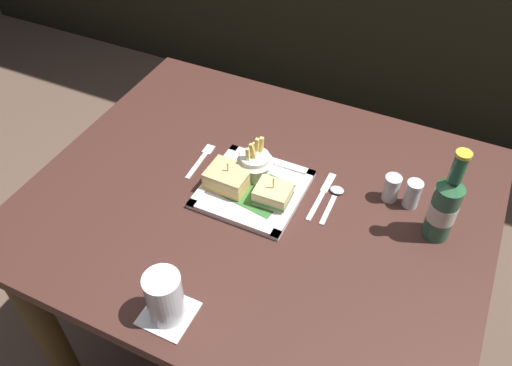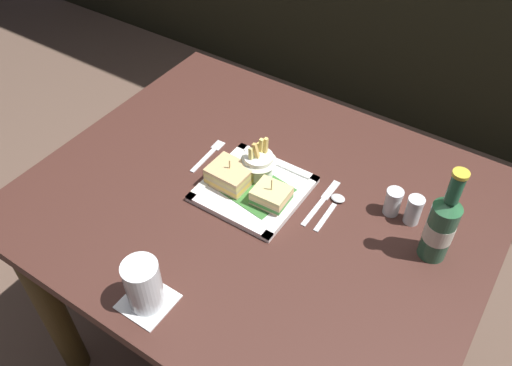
{
  "view_description": "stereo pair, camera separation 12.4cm",
  "coord_description": "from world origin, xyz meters",
  "px_view_note": "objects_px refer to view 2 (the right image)",
  "views": [
    {
      "loc": [
        0.37,
        -0.79,
        1.66
      ],
      "look_at": [
        -0.01,
        0.01,
        0.78
      ],
      "focal_mm": 36.47,
      "sensor_mm": 36.0,
      "label": 1
    },
    {
      "loc": [
        0.48,
        -0.73,
        1.66
      ],
      "look_at": [
        -0.01,
        0.01,
        0.78
      ],
      "focal_mm": 36.47,
      "sensor_mm": 36.0,
      "label": 2
    }
  ],
  "objects_px": {
    "fork": "(209,154)",
    "salt_shaker": "(393,203)",
    "sandwich_half_left": "(230,175)",
    "dining_table": "(258,235)",
    "beer_bottle": "(441,226)",
    "water_glass": "(144,287)",
    "fries_cup": "(258,161)",
    "knife": "(322,201)",
    "spoon": "(335,203)",
    "sandwich_half_right": "(271,195)",
    "pepper_shaker": "(413,212)",
    "square_plate": "(254,189)"
  },
  "relations": [
    {
      "from": "beer_bottle",
      "to": "sandwich_half_left",
      "type": "bearing_deg",
      "value": -171.86
    },
    {
      "from": "sandwich_half_right",
      "to": "fries_cup",
      "type": "distance_m",
      "value": 0.1
    },
    {
      "from": "square_plate",
      "to": "pepper_shaker",
      "type": "height_order",
      "value": "pepper_shaker"
    },
    {
      "from": "spoon",
      "to": "knife",
      "type": "bearing_deg",
      "value": -169.25
    },
    {
      "from": "square_plate",
      "to": "spoon",
      "type": "xyz_separation_m",
      "value": [
        0.19,
        0.07,
        -0.0
      ]
    },
    {
      "from": "square_plate",
      "to": "sandwich_half_left",
      "type": "distance_m",
      "value": 0.07
    },
    {
      "from": "sandwich_half_left",
      "to": "water_glass",
      "type": "xyz_separation_m",
      "value": [
        0.06,
        -0.37,
        0.02
      ]
    },
    {
      "from": "beer_bottle",
      "to": "sandwich_half_right",
      "type": "bearing_deg",
      "value": -169.3
    },
    {
      "from": "sandwich_half_left",
      "to": "fork",
      "type": "height_order",
      "value": "sandwich_half_left"
    },
    {
      "from": "fries_cup",
      "to": "salt_shaker",
      "type": "height_order",
      "value": "fries_cup"
    },
    {
      "from": "sandwich_half_left",
      "to": "dining_table",
      "type": "bearing_deg",
      "value": -0.55
    },
    {
      "from": "beer_bottle",
      "to": "fork",
      "type": "xyz_separation_m",
      "value": [
        -0.6,
        -0.01,
        -0.09
      ]
    },
    {
      "from": "knife",
      "to": "sandwich_half_right",
      "type": "bearing_deg",
      "value": -141.52
    },
    {
      "from": "dining_table",
      "to": "salt_shaker",
      "type": "distance_m",
      "value": 0.36
    },
    {
      "from": "fork",
      "to": "water_glass",
      "type": "bearing_deg",
      "value": -68.45
    },
    {
      "from": "fork",
      "to": "fries_cup",
      "type": "bearing_deg",
      "value": -0.03
    },
    {
      "from": "sandwich_half_right",
      "to": "pepper_shaker",
      "type": "height_order",
      "value": "sandwich_half_right"
    },
    {
      "from": "fork",
      "to": "salt_shaker",
      "type": "bearing_deg",
      "value": 8.61
    },
    {
      "from": "fork",
      "to": "spoon",
      "type": "xyz_separation_m",
      "value": [
        0.36,
        0.02,
        0.0
      ]
    },
    {
      "from": "beer_bottle",
      "to": "spoon",
      "type": "xyz_separation_m",
      "value": [
        -0.24,
        0.01,
        -0.09
      ]
    },
    {
      "from": "fries_cup",
      "to": "fork",
      "type": "bearing_deg",
      "value": 179.97
    },
    {
      "from": "sandwich_half_right",
      "to": "beer_bottle",
      "type": "relative_size",
      "value": 0.35
    },
    {
      "from": "beer_bottle",
      "to": "salt_shaker",
      "type": "xyz_separation_m",
      "value": [
        -0.12,
        0.06,
        -0.06
      ]
    },
    {
      "from": "sandwich_half_right",
      "to": "salt_shaker",
      "type": "height_order",
      "value": "sandwich_half_right"
    },
    {
      "from": "fork",
      "to": "sandwich_half_right",
      "type": "bearing_deg",
      "value": -14.83
    },
    {
      "from": "fries_cup",
      "to": "pepper_shaker",
      "type": "bearing_deg",
      "value": 10.98
    },
    {
      "from": "fries_cup",
      "to": "beer_bottle",
      "type": "distance_m",
      "value": 0.45
    },
    {
      "from": "fork",
      "to": "salt_shaker",
      "type": "xyz_separation_m",
      "value": [
        0.48,
        0.07,
        0.03
      ]
    },
    {
      "from": "dining_table",
      "to": "fries_cup",
      "type": "relative_size",
      "value": 10.19
    },
    {
      "from": "knife",
      "to": "spoon",
      "type": "distance_m",
      "value": 0.03
    },
    {
      "from": "sandwich_half_right",
      "to": "beer_bottle",
      "type": "bearing_deg",
      "value": 10.7
    },
    {
      "from": "spoon",
      "to": "fork",
      "type": "bearing_deg",
      "value": -176.59
    },
    {
      "from": "square_plate",
      "to": "knife",
      "type": "xyz_separation_m",
      "value": [
        0.16,
        0.06,
        -0.01
      ]
    },
    {
      "from": "salt_shaker",
      "to": "beer_bottle",
      "type": "bearing_deg",
      "value": -27.64
    },
    {
      "from": "dining_table",
      "to": "fork",
      "type": "xyz_separation_m",
      "value": [
        -0.2,
        0.06,
        0.14
      ]
    },
    {
      "from": "beer_bottle",
      "to": "fork",
      "type": "relative_size",
      "value": 1.76
    },
    {
      "from": "fork",
      "to": "salt_shaker",
      "type": "distance_m",
      "value": 0.49
    },
    {
      "from": "square_plate",
      "to": "pepper_shaker",
      "type": "xyz_separation_m",
      "value": [
        0.36,
        0.12,
        0.03
      ]
    },
    {
      "from": "water_glass",
      "to": "knife",
      "type": "distance_m",
      "value": 0.48
    },
    {
      "from": "spoon",
      "to": "sandwich_half_right",
      "type": "bearing_deg",
      "value": -146.86
    },
    {
      "from": "beer_bottle",
      "to": "water_glass",
      "type": "xyz_separation_m",
      "value": [
        -0.43,
        -0.44,
        -0.04
      ]
    },
    {
      "from": "square_plate",
      "to": "water_glass",
      "type": "bearing_deg",
      "value": -90.55
    },
    {
      "from": "square_plate",
      "to": "knife",
      "type": "relative_size",
      "value": 1.38
    },
    {
      "from": "square_plate",
      "to": "sandwich_half_right",
      "type": "distance_m",
      "value": 0.07
    },
    {
      "from": "spoon",
      "to": "fries_cup",
      "type": "bearing_deg",
      "value": -174.0
    },
    {
      "from": "square_plate",
      "to": "beer_bottle",
      "type": "height_order",
      "value": "beer_bottle"
    },
    {
      "from": "water_glass",
      "to": "fork",
      "type": "height_order",
      "value": "water_glass"
    },
    {
      "from": "knife",
      "to": "water_glass",
      "type": "bearing_deg",
      "value": -109.87
    },
    {
      "from": "salt_shaker",
      "to": "dining_table",
      "type": "bearing_deg",
      "value": -154.64
    },
    {
      "from": "sandwich_half_right",
      "to": "fork",
      "type": "bearing_deg",
      "value": 165.17
    }
  ]
}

